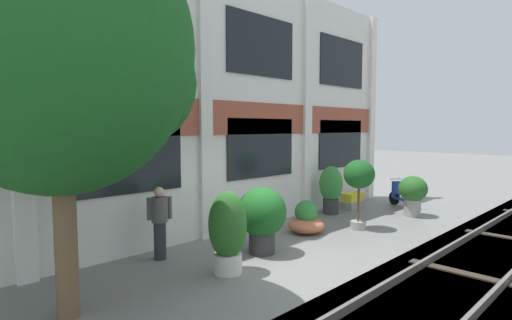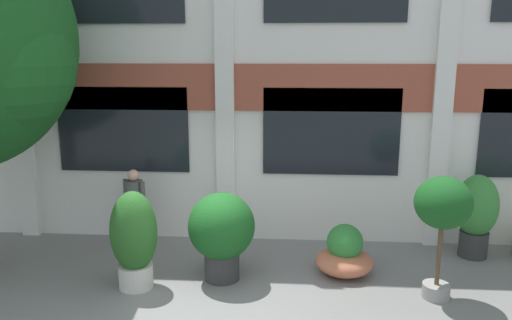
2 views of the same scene
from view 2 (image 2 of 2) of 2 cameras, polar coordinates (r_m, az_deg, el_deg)
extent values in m
plane|color=slate|center=(8.05, -5.79, -15.76)|extent=(80.00, 80.00, 0.00)
cube|color=silver|center=(10.02, -3.39, 10.98)|extent=(16.53, 0.50, 7.10)
cube|color=#9E4C38|center=(9.77, -3.55, 8.29)|extent=(16.53, 0.06, 0.90)
cube|color=silver|center=(11.04, -25.76, 9.92)|extent=(0.36, 0.16, 7.10)
cube|color=silver|center=(9.71, -3.62, 10.93)|extent=(0.36, 0.16, 7.10)
cube|color=silver|center=(10.05, 20.86, 10.21)|extent=(0.36, 0.16, 7.10)
cube|color=black|center=(10.33, -14.96, 3.37)|extent=(2.65, 0.04, 1.70)
cube|color=black|center=(9.81, 8.58, 3.20)|extent=(2.65, 0.04, 1.70)
sphere|color=#19561E|center=(8.71, -26.82, 9.62)|extent=(2.13, 2.13, 2.13)
cylinder|color=beige|center=(8.59, -13.55, -12.74)|extent=(0.56, 0.56, 0.39)
ellipsoid|color=#286023|center=(8.30, -13.81, -7.95)|extent=(0.75, 0.75, 1.34)
sphere|color=red|center=(8.16, -13.97, -5.09)|extent=(0.41, 0.41, 0.41)
cylinder|color=gray|center=(8.55, 19.87, -13.88)|extent=(0.42, 0.42, 0.22)
cylinder|color=brown|center=(8.27, 20.22, -9.53)|extent=(0.07, 0.07, 1.17)
ellipsoid|color=#19561E|center=(8.03, 20.61, -4.58)|extent=(0.86, 0.86, 0.80)
ellipsoid|color=#B76647|center=(8.95, 10.04, -11.38)|extent=(0.99, 0.99, 0.43)
sphere|color=#2D7A33|center=(8.81, 10.13, -9.22)|extent=(0.63, 0.63, 0.63)
cylinder|color=#333333|center=(10.33, 23.57, -8.77)|extent=(0.52, 0.52, 0.49)
ellipsoid|color=#388438|center=(10.10, 23.93, -4.81)|extent=(0.76, 0.76, 1.18)
cylinder|color=#333333|center=(8.63, -3.90, -11.97)|extent=(0.59, 0.59, 0.47)
ellipsoid|color=#19561E|center=(8.37, -3.97, -7.53)|extent=(1.11, 1.11, 1.12)
cylinder|color=#282833|center=(10.10, -13.54, -7.52)|extent=(0.26, 0.26, 0.82)
cylinder|color=#4C4C4C|center=(9.90, -13.74, -3.82)|extent=(0.34, 0.34, 0.54)
sphere|color=#D5A288|center=(9.80, -13.85, -1.69)|extent=(0.22, 0.22, 0.22)
cylinder|color=#4C4C4C|center=(10.04, -14.66, -3.48)|extent=(0.09, 0.09, 0.48)
cylinder|color=#4C4C4C|center=(9.74, -12.81, -3.86)|extent=(0.09, 0.09, 0.48)
camera|label=1|loc=(7.70, -72.71, -3.35)|focal=28.00mm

